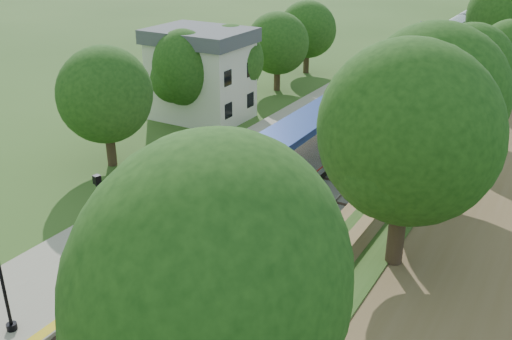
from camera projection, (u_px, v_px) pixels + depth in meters
The scene contains 10 objects.
trackbed at pixel (456, 70), 68.38m from camera, with size 9.50×170.00×0.28m.
platform at pixel (189, 195), 36.89m from camera, with size 6.40×68.00×0.38m, color gray.
yellow_stripe at pixel (226, 203), 35.49m from camera, with size 0.55×68.00×0.01m, color gold.
station_building at pixel (201, 73), 50.46m from camera, with size 8.60×6.60×8.00m.
signal_gantry at pixel (457, 37), 62.29m from camera, with size 8.40×0.38×6.20m.
trees_behind_platform at pixel (158, 99), 41.60m from camera, with size 7.82×53.32×7.21m.
train at pixel (442, 51), 68.37m from camera, with size 2.85×94.91×4.19m.
lamppost_mid at pixel (4, 290), 23.70m from camera, with size 0.45×0.45×4.52m.
lamppost_far at pixel (103, 225), 28.41m from camera, with size 0.49×0.49×4.93m.
signal_farside at pixel (404, 137), 36.42m from camera, with size 0.33×0.26×6.08m.
Camera 1 is at (15.31, -10.38, 16.50)m, focal length 40.00 mm.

